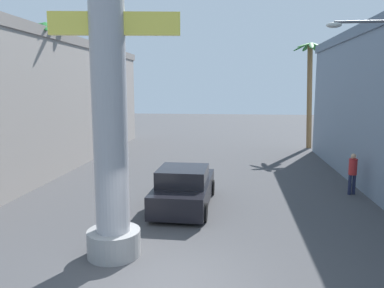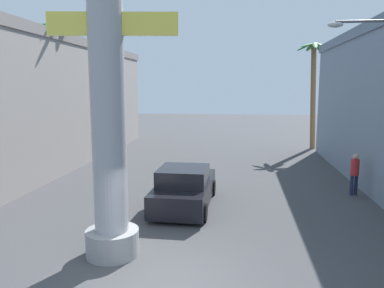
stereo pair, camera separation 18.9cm
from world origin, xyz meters
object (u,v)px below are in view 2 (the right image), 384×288
object	(u,v)px
neon_sign_pole	(106,51)
car_lead	(185,188)
palm_tree_far_right	(313,84)
pedestrian_mid_right	(355,171)
street_lamp	(384,94)
palm_tree_mid_left	(52,85)

from	to	relation	value
neon_sign_pole	car_lead	bearing A→B (deg)	73.37
palm_tree_far_right	car_lead	bearing A→B (deg)	-116.02
pedestrian_mid_right	street_lamp	bearing A→B (deg)	-76.68
car_lead	palm_tree_far_right	world-z (taller)	palm_tree_far_right
car_lead	pedestrian_mid_right	size ratio (longest dim) A/B	2.66
palm_tree_far_right	pedestrian_mid_right	distance (m)	13.12
street_lamp	palm_tree_mid_left	distance (m)	14.87
street_lamp	pedestrian_mid_right	xyz separation A→B (m)	(-0.37, 1.56, -3.23)
pedestrian_mid_right	palm_tree_far_right	bearing A→B (deg)	87.91
neon_sign_pole	palm_tree_mid_left	size ratio (longest dim) A/B	1.55
palm_tree_mid_left	pedestrian_mid_right	distance (m)	14.68
neon_sign_pole	palm_tree_far_right	world-z (taller)	neon_sign_pole
palm_tree_far_right	street_lamp	bearing A→B (deg)	-90.36
street_lamp	car_lead	xyz separation A→B (m)	(-7.22, -0.84, -3.55)
car_lead	palm_tree_far_right	bearing A→B (deg)	63.98
street_lamp	car_lead	bearing A→B (deg)	-173.35
neon_sign_pole	pedestrian_mid_right	xyz separation A→B (m)	(8.16, 6.79, -4.37)
car_lead	palm_tree_mid_left	xyz separation A→B (m)	(-7.28, 4.14, 3.92)
palm_tree_far_right	pedestrian_mid_right	world-z (taller)	palm_tree_far_right
neon_sign_pole	car_lead	size ratio (longest dim) A/B	2.55
palm_tree_mid_left	pedestrian_mid_right	size ratio (longest dim) A/B	4.37
palm_tree_far_right	palm_tree_mid_left	bearing A→B (deg)	-143.44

